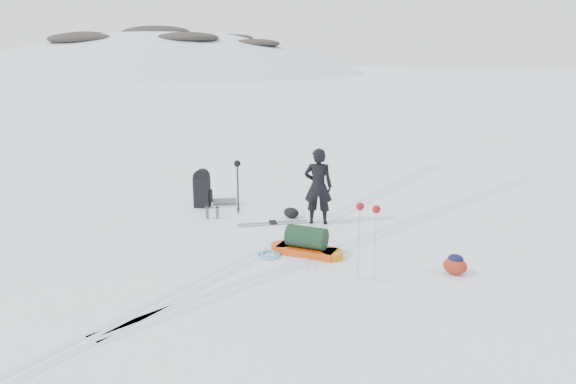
# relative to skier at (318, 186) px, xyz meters

# --- Properties ---
(ground) EXTENTS (200.00, 200.00, 0.00)m
(ground) POSITION_rel_skier_xyz_m (0.14, -1.26, -0.86)
(ground) COLOR white
(ground) RESTS_ON ground
(ski_tracks) EXTENTS (3.38, 17.97, 0.01)m
(ski_tracks) POSITION_rel_skier_xyz_m (0.75, -0.38, -0.86)
(ski_tracks) COLOR silver
(ski_tracks) RESTS_ON ground
(skier) EXTENTS (0.75, 0.67, 1.73)m
(skier) POSITION_rel_skier_xyz_m (0.00, 0.00, 0.00)
(skier) COLOR black
(skier) RESTS_ON ground
(pulk_sled) EXTENTS (1.52, 0.75, 0.56)m
(pulk_sled) POSITION_rel_skier_xyz_m (0.94, -1.75, -0.65)
(pulk_sled) COLOR #D4440C
(pulk_sled) RESTS_ON ground
(expedition_rucksack) EXTENTS (0.77, 0.99, 0.96)m
(expedition_rucksack) POSITION_rel_skier_xyz_m (-3.01, -0.57, -0.42)
(expedition_rucksack) COLOR black
(expedition_rucksack) RESTS_ON ground
(ski_poles_black) EXTENTS (0.16, 0.17, 1.29)m
(ski_poles_black) POSITION_rel_skier_xyz_m (-1.97, -0.49, 0.20)
(ski_poles_black) COLOR black
(ski_poles_black) RESTS_ON ground
(ski_poles_silver) EXTENTS (0.43, 0.15, 1.36)m
(ski_poles_silver) POSITION_rel_skier_xyz_m (2.47, -2.15, 0.27)
(ski_poles_silver) COLOR #B3B5BA
(ski_poles_silver) RESTS_ON ground
(touring_skis_grey) EXTENTS (1.23, 1.35, 0.06)m
(touring_skis_grey) POSITION_rel_skier_xyz_m (-0.78, -0.63, -0.85)
(touring_skis_grey) COLOR gray
(touring_skis_grey) RESTS_ON ground
(touring_skis_white) EXTENTS (1.09, 1.47, 0.06)m
(touring_skis_white) POSITION_rel_skier_xyz_m (1.05, -1.73, -0.85)
(touring_skis_white) COLOR silver
(touring_skis_white) RESTS_ON ground
(rope_coil) EXTENTS (0.60, 0.60, 0.06)m
(rope_coil) POSITION_rel_skier_xyz_m (0.42, -2.25, -0.84)
(rope_coil) COLOR #61C5ED
(rope_coil) RESTS_ON ground
(small_daypack) EXTENTS (0.47, 0.39, 0.36)m
(small_daypack) POSITION_rel_skier_xyz_m (3.57, -0.95, -0.69)
(small_daypack) COLOR maroon
(small_daypack) RESTS_ON ground
(thermos_pair) EXTENTS (0.26, 0.24, 0.31)m
(thermos_pair) POSITION_rel_skier_xyz_m (-2.16, -1.18, -0.72)
(thermos_pair) COLOR #56585D
(thermos_pair) RESTS_ON ground
(stuff_sack) EXTENTS (0.45, 0.38, 0.24)m
(stuff_sack) POSITION_rel_skier_xyz_m (-0.74, -0.01, -0.74)
(stuff_sack) COLOR black
(stuff_sack) RESTS_ON ground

